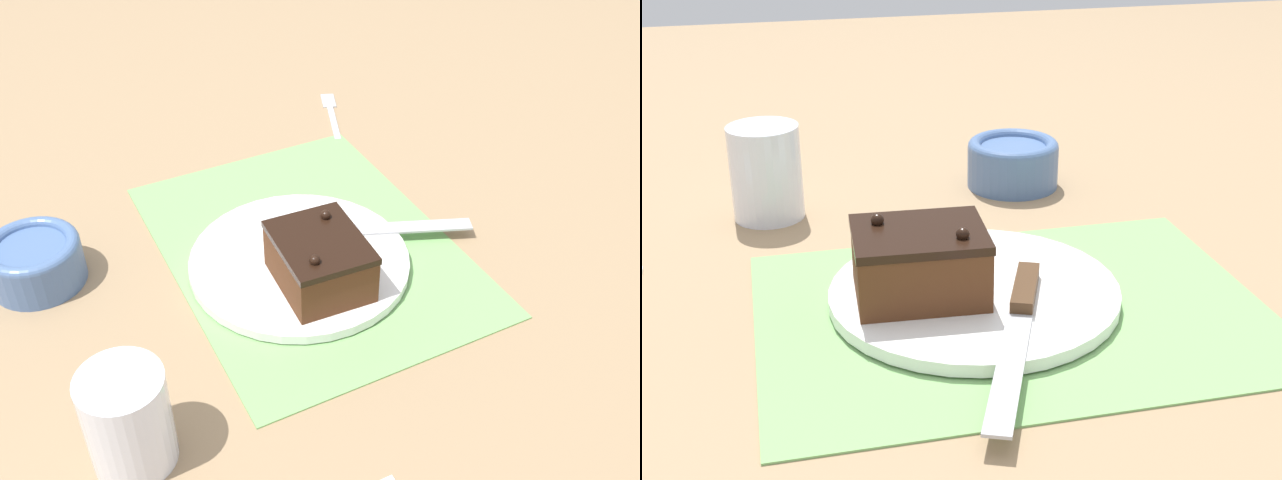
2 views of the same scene
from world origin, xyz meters
The scene contains 7 objects.
ground_plane centered at (0.00, 0.00, 0.00)m, with size 3.00×3.00×0.00m, color #9E7F5B.
placemat_woven centered at (0.00, 0.00, 0.00)m, with size 0.46×0.34×0.00m, color #7AB266.
cake_plate centered at (-0.03, 0.03, 0.01)m, with size 0.27×0.27×0.01m.
chocolate_cake centered at (-0.08, 0.02, 0.05)m, with size 0.12×0.10×0.07m.
serving_knife centered at (-0.01, -0.04, 0.02)m, with size 0.12×0.25×0.01m.
drinking_glass centered at (-0.21, 0.28, 0.05)m, with size 0.08×0.08×0.11m.
small_bowl centered at (0.09, 0.32, 0.03)m, with size 0.11×0.11×0.06m.
Camera 2 is at (-0.21, -0.68, 0.39)m, focal length 50.00 mm.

